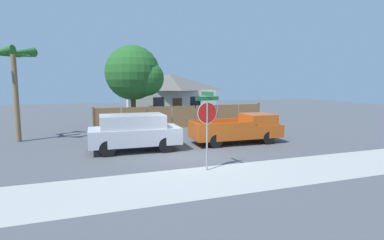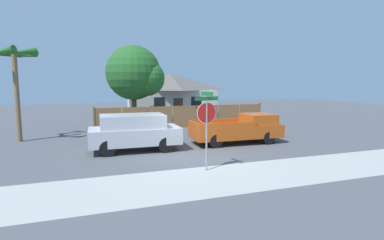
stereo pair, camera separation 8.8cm
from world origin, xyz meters
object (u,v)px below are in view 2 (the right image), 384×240
object	(u,v)px
red_suv	(134,131)
orange_pickup	(240,129)
stop_sign	(207,117)
palm_tree	(14,61)
house	(170,94)
oak_tree	(136,74)

from	to	relation	value
red_suv	orange_pickup	world-z (taller)	red_suv
stop_sign	orange_pickup	bearing A→B (deg)	42.75
stop_sign	palm_tree	bearing A→B (deg)	125.64
stop_sign	house	bearing A→B (deg)	72.62
palm_tree	red_suv	distance (m)	8.35
red_suv	stop_sign	xyz separation A→B (m)	(2.12, -4.40, 1.08)
oak_tree	orange_pickup	bearing A→B (deg)	-62.62
red_suv	oak_tree	bearing A→B (deg)	81.80
house	orange_pickup	bearing A→B (deg)	-89.48
palm_tree	orange_pickup	xyz separation A→B (m)	(11.89, -4.58, -3.81)
house	palm_tree	xyz separation A→B (m)	(-11.76, -9.95, 2.38)
red_suv	orange_pickup	distance (m)	5.92
palm_tree	red_suv	size ratio (longest dim) A/B	1.20
palm_tree	stop_sign	world-z (taller)	palm_tree
palm_tree	stop_sign	bearing A→B (deg)	-47.95
house	stop_sign	distance (m)	19.28
oak_tree	stop_sign	xyz separation A→B (m)	(0.64, -12.97, -2.00)
stop_sign	oak_tree	bearing A→B (deg)	86.43
stop_sign	red_suv	bearing A→B (deg)	109.34
red_suv	orange_pickup	xyz separation A→B (m)	(5.92, -0.01, -0.19)
oak_tree	house	bearing A→B (deg)	54.10
house	palm_tree	distance (m)	15.59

